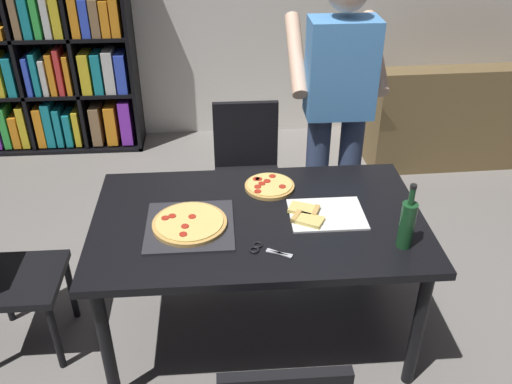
# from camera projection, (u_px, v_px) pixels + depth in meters

# --- Properties ---
(ground_plane) EXTENTS (12.00, 12.00, 0.00)m
(ground_plane) POSITION_uv_depth(u_px,v_px,m) (258.00, 329.00, 3.06)
(ground_plane) COLOR gray
(dining_table) EXTENTS (1.60, 0.95, 0.75)m
(dining_table) POSITION_uv_depth(u_px,v_px,m) (258.00, 230.00, 2.70)
(dining_table) COLOR black
(dining_table) RESTS_ON ground_plane
(chair_far_side) EXTENTS (0.42, 0.42, 0.90)m
(chair_far_side) POSITION_uv_depth(u_px,v_px,m) (247.00, 164.00, 3.60)
(chair_far_side) COLOR black
(chair_far_side) RESTS_ON ground_plane
(couch) EXTENTS (1.72, 0.89, 0.85)m
(couch) POSITION_uv_depth(u_px,v_px,m) (463.00, 119.00, 4.70)
(couch) COLOR brown
(couch) RESTS_ON ground_plane
(bookshelf) EXTENTS (1.40, 0.35, 1.95)m
(bookshelf) POSITION_uv_depth(u_px,v_px,m) (50.00, 45.00, 4.50)
(bookshelf) COLOR black
(bookshelf) RESTS_ON ground_plane
(person_serving_pizza) EXTENTS (0.55, 0.54, 1.75)m
(person_serving_pizza) POSITION_uv_depth(u_px,v_px,m) (338.00, 106.00, 3.19)
(person_serving_pizza) COLOR #38476B
(person_serving_pizza) RESTS_ON ground_plane
(pepperoni_pizza_on_tray) EXTENTS (0.41, 0.41, 0.04)m
(pepperoni_pizza_on_tray) POSITION_uv_depth(u_px,v_px,m) (190.00, 224.00, 2.59)
(pepperoni_pizza_on_tray) COLOR #2D2D33
(pepperoni_pizza_on_tray) RESTS_ON dining_table
(pizza_slices_on_towel) EXTENTS (0.37, 0.28, 0.03)m
(pizza_slices_on_towel) POSITION_uv_depth(u_px,v_px,m) (319.00, 214.00, 2.67)
(pizza_slices_on_towel) COLOR white
(pizza_slices_on_towel) RESTS_ON dining_table
(wine_bottle) EXTENTS (0.07, 0.07, 0.32)m
(wine_bottle) POSITION_uv_depth(u_px,v_px,m) (407.00, 223.00, 2.41)
(wine_bottle) COLOR #194723
(wine_bottle) RESTS_ON dining_table
(kitchen_scissors) EXTENTS (0.20, 0.14, 0.01)m
(kitchen_scissors) POSITION_uv_depth(u_px,v_px,m) (264.00, 249.00, 2.44)
(kitchen_scissors) COLOR silver
(kitchen_scissors) RESTS_ON dining_table
(second_pizza_plain) EXTENTS (0.26, 0.26, 0.03)m
(second_pizza_plain) POSITION_uv_depth(u_px,v_px,m) (269.00, 186.00, 2.89)
(second_pizza_plain) COLOR tan
(second_pizza_plain) RESTS_ON dining_table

